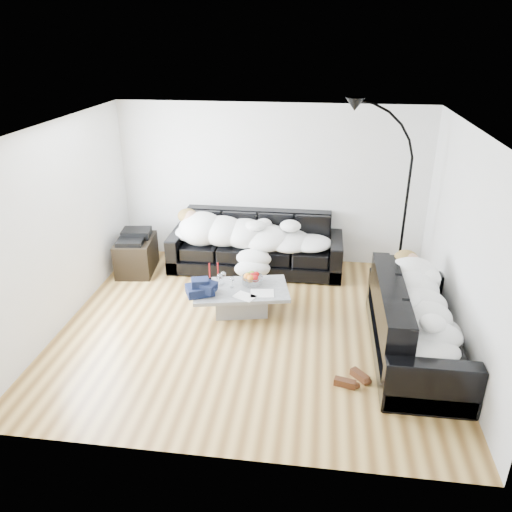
# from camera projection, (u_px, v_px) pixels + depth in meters

# --- Properties ---
(ground) EXTENTS (5.00, 5.00, 0.00)m
(ground) POSITION_uv_depth(u_px,v_px,m) (253.00, 327.00, 6.63)
(ground) COLOR brown
(ground) RESTS_ON ground
(wall_back) EXTENTS (5.00, 0.02, 2.60)m
(wall_back) POSITION_uv_depth(u_px,v_px,m) (272.00, 185.00, 8.13)
(wall_back) COLOR silver
(wall_back) RESTS_ON ground
(wall_left) EXTENTS (0.02, 4.50, 2.60)m
(wall_left) POSITION_uv_depth(u_px,v_px,m) (60.00, 227.00, 6.39)
(wall_left) COLOR silver
(wall_left) RESTS_ON ground
(wall_right) EXTENTS (0.02, 4.50, 2.60)m
(wall_right) POSITION_uv_depth(u_px,v_px,m) (466.00, 247.00, 5.79)
(wall_right) COLOR silver
(wall_right) RESTS_ON ground
(ceiling) EXTENTS (5.00, 5.00, 0.00)m
(ceiling) POSITION_uv_depth(u_px,v_px,m) (252.00, 128.00, 5.56)
(ceiling) COLOR white
(ceiling) RESTS_ON ground
(sofa_back) EXTENTS (2.78, 0.96, 0.91)m
(sofa_back) POSITION_uv_depth(u_px,v_px,m) (256.00, 243.00, 8.08)
(sofa_back) COLOR black
(sofa_back) RESTS_ON ground
(sofa_right) EXTENTS (0.97, 2.25, 0.91)m
(sofa_right) POSITION_uv_depth(u_px,v_px,m) (417.00, 321.00, 5.90)
(sofa_right) COLOR black
(sofa_right) RESTS_ON ground
(sleeper_back) EXTENTS (2.35, 0.81, 0.47)m
(sleeper_back) POSITION_uv_depth(u_px,v_px,m) (255.00, 233.00, 7.95)
(sleeper_back) COLOR white
(sleeper_back) RESTS_ON sofa_back
(sleeper_right) EXTENTS (0.82, 1.93, 0.47)m
(sleeper_right) POSITION_uv_depth(u_px,v_px,m) (419.00, 306.00, 5.82)
(sleeper_right) COLOR white
(sleeper_right) RESTS_ON sofa_right
(teal_cushion) EXTENTS (0.42, 0.38, 0.20)m
(teal_cushion) POSITION_uv_depth(u_px,v_px,m) (406.00, 275.00, 6.43)
(teal_cushion) COLOR #0C4D59
(teal_cushion) RESTS_ON sofa_right
(coffee_table) EXTENTS (1.41, 1.00, 0.37)m
(coffee_table) POSITION_uv_depth(u_px,v_px,m) (241.00, 300.00, 6.90)
(coffee_table) COLOR #939699
(coffee_table) RESTS_ON ground
(fruit_bowl) EXTENTS (0.31, 0.31, 0.18)m
(fruit_bowl) POSITION_uv_depth(u_px,v_px,m) (252.00, 278.00, 6.92)
(fruit_bowl) COLOR white
(fruit_bowl) RESTS_ON coffee_table
(wine_glass_a) EXTENTS (0.09, 0.09, 0.18)m
(wine_glass_a) POSITION_uv_depth(u_px,v_px,m) (223.00, 278.00, 6.91)
(wine_glass_a) COLOR white
(wine_glass_a) RESTS_ON coffee_table
(wine_glass_b) EXTENTS (0.08, 0.08, 0.17)m
(wine_glass_b) POSITION_uv_depth(u_px,v_px,m) (220.00, 280.00, 6.87)
(wine_glass_b) COLOR white
(wine_glass_b) RESTS_ON coffee_table
(wine_glass_c) EXTENTS (0.08, 0.08, 0.16)m
(wine_glass_c) POSITION_uv_depth(u_px,v_px,m) (232.00, 282.00, 6.82)
(wine_glass_c) COLOR white
(wine_glass_c) RESTS_ON coffee_table
(candle_left) EXTENTS (0.05, 0.05, 0.24)m
(candle_left) POSITION_uv_depth(u_px,v_px,m) (210.00, 271.00, 7.03)
(candle_left) COLOR maroon
(candle_left) RESTS_ON coffee_table
(candle_right) EXTENTS (0.05, 0.05, 0.24)m
(candle_right) POSITION_uv_depth(u_px,v_px,m) (218.00, 271.00, 7.05)
(candle_right) COLOR maroon
(candle_right) RESTS_ON coffee_table
(newspaper_a) EXTENTS (0.34, 0.28, 0.01)m
(newspaper_a) POSITION_uv_depth(u_px,v_px,m) (262.00, 293.00, 6.69)
(newspaper_a) COLOR silver
(newspaper_a) RESTS_ON coffee_table
(newspaper_b) EXTENTS (0.34, 0.30, 0.01)m
(newspaper_b) POSITION_uv_depth(u_px,v_px,m) (245.00, 296.00, 6.61)
(newspaper_b) COLOR silver
(newspaper_b) RESTS_ON coffee_table
(navy_jacket) EXTENTS (0.42, 0.36, 0.19)m
(navy_jacket) POSITION_uv_depth(u_px,v_px,m) (201.00, 283.00, 6.60)
(navy_jacket) COLOR black
(navy_jacket) RESTS_ON coffee_table
(shoes) EXTENTS (0.49, 0.44, 0.09)m
(shoes) POSITION_uv_depth(u_px,v_px,m) (352.00, 379.00, 5.56)
(shoes) COLOR #472311
(shoes) RESTS_ON ground
(av_cabinet) EXTENTS (0.64, 0.86, 0.55)m
(av_cabinet) POSITION_uv_depth(u_px,v_px,m) (136.00, 255.00, 8.08)
(av_cabinet) COLOR black
(av_cabinet) RESTS_ON ground
(stereo) EXTENTS (0.48, 0.40, 0.13)m
(stereo) POSITION_uv_depth(u_px,v_px,m) (134.00, 236.00, 7.94)
(stereo) COLOR black
(stereo) RESTS_ON av_cabinet
(floor_lamp) EXTENTS (0.96, 0.67, 2.44)m
(floor_lamp) POSITION_uv_depth(u_px,v_px,m) (405.00, 211.00, 7.21)
(floor_lamp) COLOR black
(floor_lamp) RESTS_ON ground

